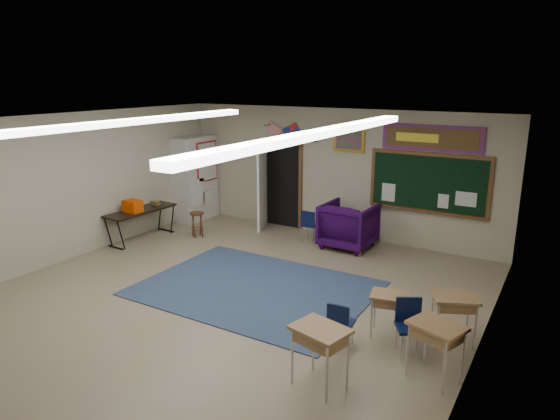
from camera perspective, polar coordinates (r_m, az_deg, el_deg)
The scene contains 24 objects.
floor at distance 8.60m, azimuth -6.95°, elevation -10.51°, with size 9.00×9.00×0.00m, color #83715A.
back_wall at distance 11.84m, azimuth 6.27°, elevation 4.24°, with size 8.00×0.04×3.00m, color #A9A389.
left_wall at distance 10.95m, azimuth -24.03°, elevation 2.15°, with size 0.04×9.00×3.00m, color #A9A389.
right_wall at distance 6.52m, azimuth 21.80°, elevation -5.72°, with size 0.04×9.00×3.00m, color #A9A389.
ceiling at distance 7.80m, azimuth -7.65°, elevation 9.82°, with size 8.00×9.00×0.04m, color silver.
area_rug at distance 9.08m, azimuth -2.82°, elevation -8.93°, with size 4.00×3.00×0.02m, color #2E3F58.
fluorescent_strips at distance 7.81m, azimuth -7.63°, elevation 9.38°, with size 3.86×6.00×0.10m, color white, non-canonical shape.
doorway at distance 12.49m, azimuth -0.35°, elevation 2.82°, with size 1.10×0.89×2.16m.
chalkboard at distance 11.09m, azimuth 16.55°, elevation 2.80°, with size 2.55×0.14×1.30m.
bulletin_board at distance 10.94m, azimuth 16.94°, elevation 7.85°, with size 2.10×0.05×0.55m.
framed_art_print at distance 11.54m, azimuth 7.91°, elevation 8.19°, with size 0.75×0.05×0.65m.
wall_clock at distance 11.92m, azimuth 3.89°, elevation 8.50°, with size 0.32×0.05×0.32m.
wall_flags at distance 12.29m, azimuth 0.27°, elevation 9.34°, with size 1.16×0.06×0.70m, color red, non-canonical shape.
storage_cabinet at distance 13.36m, azimuth -9.63°, elevation 3.58°, with size 0.59×1.25×2.20m.
wingback_armchair at distance 11.15m, azimuth 7.83°, elevation -1.75°, with size 1.08×1.11×1.01m, color #200431.
student_chair_reading at distance 11.51m, azimuth 3.51°, elevation -1.78°, with size 0.37×0.37×0.75m, color #081132, non-canonical shape.
student_chair_desk_a at distance 7.18m, azimuth 7.00°, elevation -12.80°, with size 0.35×0.35×0.70m, color #081132, non-canonical shape.
student_chair_desk_b at distance 7.13m, azimuth 14.66°, elevation -13.04°, with size 0.39×0.39×0.78m, color #081132, non-canonical shape.
student_desk_front_left at distance 7.56m, azimuth 12.40°, elevation -11.40°, with size 0.63×0.52×0.66m.
student_desk_front_right at distance 7.59m, azimuth 19.20°, elevation -11.48°, with size 0.74×0.67×0.73m.
student_desk_back_left at distance 6.30m, azimuth 4.57°, elevation -16.06°, with size 0.75×0.63×0.79m.
student_desk_back_right at distance 6.69m, azimuth 17.31°, elevation -14.90°, with size 0.76×0.66×0.76m.
folding_table at distance 12.04m, azimuth -15.57°, elevation -1.46°, with size 0.65×1.76×0.99m.
wooden_stool at distance 11.98m, azimuth -9.44°, elevation -1.61°, with size 0.34×0.34×0.60m.
Camera 1 is at (4.84, -6.08, 3.68)m, focal length 32.00 mm.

